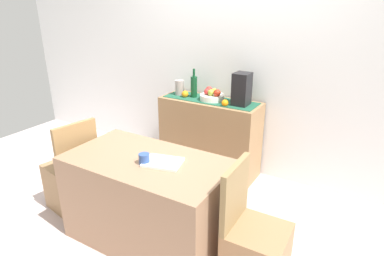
# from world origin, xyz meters

# --- Properties ---
(ground_plane) EXTENTS (6.40, 6.40, 0.02)m
(ground_plane) POSITION_xyz_m (0.00, 0.00, -0.01)
(ground_plane) COLOR beige
(ground_plane) RESTS_ON ground
(room_wall_rear) EXTENTS (6.40, 0.06, 2.70)m
(room_wall_rear) POSITION_xyz_m (0.00, 1.18, 1.35)
(room_wall_rear) COLOR white
(room_wall_rear) RESTS_ON ground
(sideboard_console) EXTENTS (1.11, 0.42, 0.86)m
(sideboard_console) POSITION_xyz_m (-0.15, 0.92, 0.43)
(sideboard_console) COLOR #926E48
(sideboard_console) RESTS_ON ground
(table_runner) EXTENTS (1.05, 0.32, 0.01)m
(table_runner) POSITION_xyz_m (-0.15, 0.92, 0.86)
(table_runner) COLOR #1D523B
(table_runner) RESTS_ON sideboard_console
(fruit_bowl) EXTENTS (0.26, 0.26, 0.06)m
(fruit_bowl) POSITION_xyz_m (-0.13, 0.92, 0.90)
(fruit_bowl) COLOR silver
(fruit_bowl) RESTS_ON table_runner
(apple_upper) EXTENTS (0.06, 0.06, 0.06)m
(apple_upper) POSITION_xyz_m (-0.12, 0.95, 0.96)
(apple_upper) COLOR gold
(apple_upper) RESTS_ON fruit_bowl
(apple_rear) EXTENTS (0.07, 0.07, 0.07)m
(apple_rear) POSITION_xyz_m (-0.18, 0.90, 0.96)
(apple_rear) COLOR red
(apple_rear) RESTS_ON fruit_bowl
(apple_center) EXTENTS (0.08, 0.08, 0.08)m
(apple_center) POSITION_xyz_m (-0.05, 0.88, 0.96)
(apple_center) COLOR #B82D18
(apple_center) RESTS_ON fruit_bowl
(apple_left) EXTENTS (0.07, 0.07, 0.07)m
(apple_left) POSITION_xyz_m (-0.12, 0.88, 0.96)
(apple_left) COLOR #90A437
(apple_left) RESTS_ON fruit_bowl
(apple_front) EXTENTS (0.07, 0.07, 0.07)m
(apple_front) POSITION_xyz_m (-0.19, 0.97, 0.96)
(apple_front) COLOR red
(apple_front) RESTS_ON fruit_bowl
(wine_bottle) EXTENTS (0.07, 0.07, 0.32)m
(wine_bottle) POSITION_xyz_m (-0.36, 0.92, 0.99)
(wine_bottle) COLOR #104223
(wine_bottle) RESTS_ON sideboard_console
(coffee_maker) EXTENTS (0.16, 0.18, 0.34)m
(coffee_maker) POSITION_xyz_m (0.21, 0.92, 1.03)
(coffee_maker) COLOR black
(coffee_maker) RESTS_ON sideboard_console
(ceramic_vase) EXTENTS (0.10, 0.10, 0.17)m
(ceramic_vase) POSITION_xyz_m (-0.55, 0.92, 0.95)
(ceramic_vase) COLOR #9E928E
(ceramic_vase) RESTS_ON sideboard_console
(orange_loose_end) EXTENTS (0.07, 0.07, 0.07)m
(orange_loose_end) POSITION_xyz_m (0.08, 0.80, 0.90)
(orange_loose_end) COLOR orange
(orange_loose_end) RESTS_ON sideboard_console
(orange_loose_near_bowl) EXTENTS (0.08, 0.08, 0.08)m
(orange_loose_near_bowl) POSITION_xyz_m (-0.44, 0.87, 0.90)
(orange_loose_near_bowl) COLOR orange
(orange_loose_near_bowl) RESTS_ON sideboard_console
(dining_table) EXTENTS (1.29, 0.71, 0.74)m
(dining_table) POSITION_xyz_m (-0.02, -0.38, 0.37)
(dining_table) COLOR #946F52
(dining_table) RESTS_ON ground
(open_book) EXTENTS (0.32, 0.27, 0.02)m
(open_book) POSITION_xyz_m (0.13, -0.37, 0.75)
(open_book) COLOR white
(open_book) RESTS_ON dining_table
(coffee_cup) EXTENTS (0.08, 0.08, 0.08)m
(coffee_cup) POSITION_xyz_m (0.02, -0.44, 0.78)
(coffee_cup) COLOR #2E4B8F
(coffee_cup) RESTS_ON dining_table
(chair_near_window) EXTENTS (0.47, 0.47, 0.90)m
(chair_near_window) POSITION_xyz_m (-0.93, -0.38, 0.27)
(chair_near_window) COLOR #94714B
(chair_near_window) RESTS_ON ground
(chair_by_corner) EXTENTS (0.41, 0.41, 0.90)m
(chair_by_corner) POSITION_xyz_m (0.89, -0.38, 0.27)
(chair_by_corner) COLOR #9A6F4A
(chair_by_corner) RESTS_ON ground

